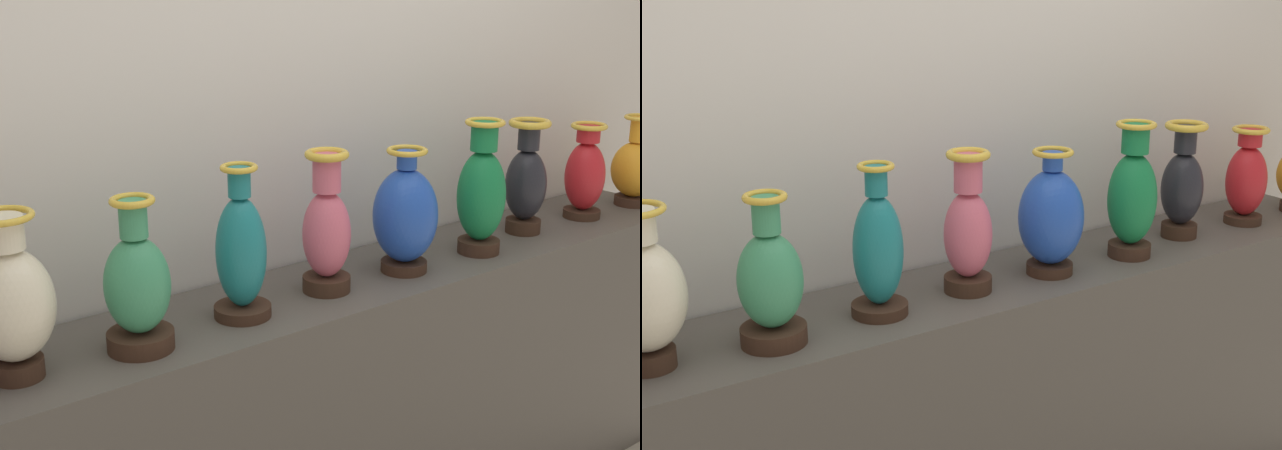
% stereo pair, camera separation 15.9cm
% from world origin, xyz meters
% --- Properties ---
extents(display_shelf, '(3.05, 0.40, 0.90)m').
position_xyz_m(display_shelf, '(0.00, 0.00, 0.45)').
color(display_shelf, '#4C4742').
rests_on(display_shelf, ground_plane).
extents(back_wall, '(4.76, 0.14, 2.73)m').
position_xyz_m(back_wall, '(-0.01, 0.26, 1.39)').
color(back_wall, silver).
rests_on(back_wall, ground_plane).
extents(vase_ivory, '(0.18, 0.18, 0.37)m').
position_xyz_m(vase_ivory, '(-0.84, -0.02, 1.07)').
color(vase_ivory, '#382319').
rests_on(vase_ivory, display_shelf).
extents(vase_jade, '(0.16, 0.16, 0.36)m').
position_xyz_m(vase_jade, '(-0.57, -0.05, 1.05)').
color(vase_jade, '#382319').
rests_on(vase_jade, display_shelf).
extents(vase_teal, '(0.14, 0.14, 0.39)m').
position_xyz_m(vase_teal, '(-0.28, -0.04, 1.07)').
color(vase_teal, '#382319').
rests_on(vase_teal, display_shelf).
extents(vase_rose, '(0.13, 0.13, 0.39)m').
position_xyz_m(vase_rose, '(-0.00, -0.03, 1.07)').
color(vase_rose, '#382319').
rests_on(vase_rose, display_shelf).
extents(vase_sapphire, '(0.19, 0.19, 0.36)m').
position_xyz_m(vase_sapphire, '(0.27, -0.04, 1.07)').
color(vase_sapphire, '#382319').
rests_on(vase_sapphire, display_shelf).
extents(vase_emerald, '(0.15, 0.15, 0.41)m').
position_xyz_m(vase_emerald, '(0.57, -0.06, 1.09)').
color(vase_emerald, '#382319').
rests_on(vase_emerald, display_shelf).
extents(vase_onyx, '(0.14, 0.14, 0.37)m').
position_xyz_m(vase_onyx, '(0.84, -0.01, 1.07)').
color(vase_onyx, '#382319').
rests_on(vase_onyx, display_shelf).
extents(vase_crimson, '(0.14, 0.14, 0.33)m').
position_xyz_m(vase_crimson, '(1.14, -0.03, 1.05)').
color(vase_crimson, '#382319').
rests_on(vase_crimson, display_shelf).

